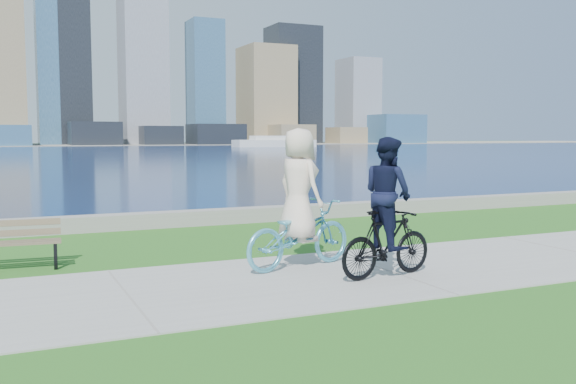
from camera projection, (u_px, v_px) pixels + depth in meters
name	position (u px, v px, depth m)	size (l,w,h in m)	color
ground	(129.00, 297.00, 8.45)	(320.00, 320.00, 0.00)	#215817
concrete_path	(129.00, 297.00, 8.45)	(80.00, 3.50, 0.02)	gray
seawall	(76.00, 224.00, 14.07)	(90.00, 0.50, 0.35)	gray
bay_water	(13.00, 153.00, 73.82)	(320.00, 131.00, 0.01)	#0B1F4B
far_shore	(7.00, 145.00, 126.47)	(320.00, 30.00, 0.12)	gray
ferry_far	(274.00, 142.00, 110.63)	(14.24, 4.07, 1.93)	silver
park_bench	(11.00, 240.00, 10.17)	(1.53, 0.62, 0.77)	black
cyclist_woman	(299.00, 216.00, 10.20)	(1.21, 2.17, 2.22)	#55B2CF
cyclist_man	(387.00, 218.00, 9.50)	(0.73, 1.74, 2.09)	black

